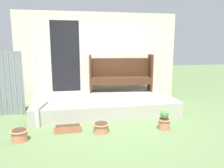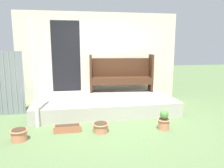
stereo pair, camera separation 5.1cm
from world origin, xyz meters
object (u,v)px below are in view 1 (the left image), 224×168
bench (121,73)px  flower_pot_left (19,135)px  planter_box_rect (68,129)px  flower_pot_middle (101,127)px  support_post (34,75)px  flower_pot_right (164,120)px

bench → flower_pot_left: 3.33m
flower_pot_left → planter_box_rect: flower_pot_left is taller
bench → flower_pot_middle: (-0.87, -2.11, -0.77)m
flower_pot_middle → planter_box_rect: flower_pot_middle is taller
bench → flower_pot_left: size_ratio=5.89×
support_post → flower_pot_middle: (1.25, -0.47, -0.99)m
bench → planter_box_rect: size_ratio=3.47×
flower_pot_middle → flower_pot_right: 1.27m
planter_box_rect → support_post: bearing=150.3°
flower_pot_middle → planter_box_rect: (-0.64, 0.12, -0.03)m
flower_pot_left → flower_pot_right: bearing=0.9°
support_post → flower_pot_left: size_ratio=7.00×
flower_pot_left → flower_pot_middle: 1.48m
support_post → flower_pot_right: 2.74m
bench → flower_pot_right: bearing=-74.2°
flower_pot_left → flower_pot_right: flower_pot_right is taller
support_post → flower_pot_left: 1.16m
bench → planter_box_rect: bench is taller
flower_pot_left → flower_pot_right: 2.75m
bench → flower_pot_right: bench is taller
support_post → flower_pot_middle: size_ratio=6.67×
flower_pot_right → planter_box_rect: size_ratio=0.80×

